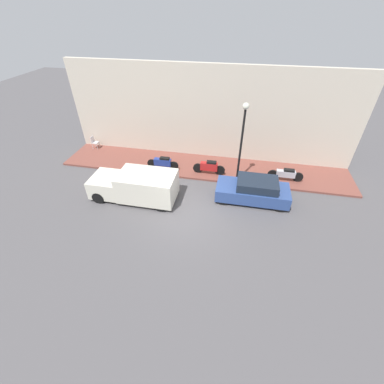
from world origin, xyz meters
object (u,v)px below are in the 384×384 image
Objects in this scene: motorcycle_blue at (163,162)px; scooter_silver at (286,174)px; delivery_van at (135,185)px; streetlamp at (243,132)px; cafe_chair at (94,142)px; parked_car at (253,190)px; motorcycle_red at (209,167)px.

motorcycle_blue is 0.99× the size of scooter_silver.
delivery_van is 6.33m from streetlamp.
motorcycle_blue is 2.31× the size of cafe_chair.
motorcycle_blue is 0.44× the size of streetlamp.
delivery_van reaches higher than parked_car.
parked_car is at bearing -80.35° from delivery_van.
delivery_van is 8.67m from scooter_silver.
motorcycle_blue is at bearing 84.60° from streetlamp.
cafe_chair is (1.76, 5.61, 0.07)m from motorcycle_blue.
streetlamp is 5.26× the size of cafe_chair.
motorcycle_blue is (3.02, -0.62, -0.26)m from delivery_van.
scooter_silver is 2.32× the size of cafe_chair.
motorcycle_blue is 1.03× the size of motorcycle_red.
delivery_van is at bearing 116.05° from streetlamp.
parked_car is 6.29m from delivery_van.
cafe_chair is at bearing 46.21° from delivery_van.
parked_car is 5.91m from motorcycle_blue.
delivery_van is 6.91m from cafe_chair.
parked_car is 3.10m from streetlamp.
streetlamp reaches higher than motorcycle_blue.
motorcycle_red is at bearing -49.78° from delivery_van.
delivery_van is 3.09m from motorcycle_blue.
streetlamp is (1.53, 0.92, 2.53)m from parked_car.
delivery_van reaches higher than motorcycle_red.
streetlamp is (2.58, -5.28, 2.35)m from delivery_van.
motorcycle_blue is at bearing -107.40° from cafe_chair.
streetlamp is at bearing 101.95° from scooter_silver.
streetlamp is at bearing -95.40° from motorcycle_blue.
motorcycle_blue is 7.45m from scooter_silver.
streetlamp reaches higher than motorcycle_red.
delivery_van is 2.28× the size of motorcycle_blue.
cafe_chair reaches higher than scooter_silver.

